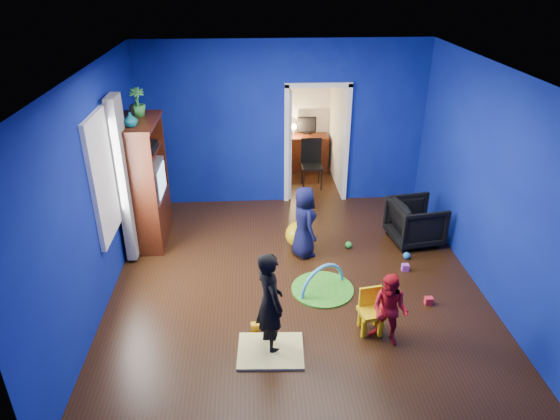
{
  "coord_description": "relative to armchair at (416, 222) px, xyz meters",
  "views": [
    {
      "loc": [
        -0.56,
        -5.68,
        4.03
      ],
      "look_at": [
        -0.2,
        0.4,
        0.97
      ],
      "focal_mm": 32.0,
      "sensor_mm": 36.0,
      "label": 1
    }
  ],
  "objects": [
    {
      "name": "floor",
      "position": [
        -1.99,
        -1.1,
        -0.35
      ],
      "size": [
        5.0,
        5.5,
        0.01
      ],
      "primitive_type": "cube",
      "color": "black",
      "rests_on": "ground"
    },
    {
      "name": "ceiling",
      "position": [
        -1.99,
        -1.1,
        2.55
      ],
      "size": [
        5.0,
        5.5,
        0.01
      ],
      "primitive_type": "cube",
      "color": "white",
      "rests_on": "wall_back"
    },
    {
      "name": "wall_back",
      "position": [
        -1.99,
        1.65,
        1.1
      ],
      "size": [
        5.0,
        0.02,
        2.9
      ],
      "primitive_type": "cube",
      "color": "navy",
      "rests_on": "floor"
    },
    {
      "name": "wall_front",
      "position": [
        -1.99,
        -3.85,
        1.1
      ],
      "size": [
        5.0,
        0.02,
        2.9
      ],
      "primitive_type": "cube",
      "color": "navy",
      "rests_on": "floor"
    },
    {
      "name": "wall_left",
      "position": [
        -4.49,
        -1.1,
        1.1
      ],
      "size": [
        0.02,
        5.5,
        2.9
      ],
      "primitive_type": "cube",
      "color": "navy",
      "rests_on": "floor"
    },
    {
      "name": "wall_right",
      "position": [
        0.51,
        -1.1,
        1.1
      ],
      "size": [
        0.02,
        5.5,
        2.9
      ],
      "primitive_type": "cube",
      "color": "navy",
      "rests_on": "floor"
    },
    {
      "name": "alcove",
      "position": [
        -1.39,
        2.53,
        0.9
      ],
      "size": [
        1.0,
        1.75,
        2.5
      ],
      "primitive_type": null,
      "color": "silver",
      "rests_on": "floor"
    },
    {
      "name": "armchair",
      "position": [
        0.0,
        0.0,
        0.0
      ],
      "size": [
        0.87,
        0.85,
        0.69
      ],
      "primitive_type": "imported",
      "rotation": [
        0.0,
        0.0,
        1.72
      ],
      "color": "black",
      "rests_on": "floor"
    },
    {
      "name": "child_black",
      "position": [
        -2.39,
        -2.3,
        0.28
      ],
      "size": [
        0.46,
        0.54,
        1.26
      ],
      "primitive_type": "imported",
      "rotation": [
        0.0,
        0.0,
        1.97
      ],
      "color": "black",
      "rests_on": "floor"
    },
    {
      "name": "child_navy",
      "position": [
        -1.8,
        -0.3,
        0.21
      ],
      "size": [
        0.5,
        0.62,
        1.11
      ],
      "primitive_type": "imported",
      "rotation": [
        0.0,
        0.0,
        1.87
      ],
      "color": "#10133C",
      "rests_on": "floor"
    },
    {
      "name": "toddler_red",
      "position": [
        -1.03,
        -2.3,
        0.11
      ],
      "size": [
        0.56,
        0.54,
        0.91
      ],
      "primitive_type": "imported",
      "rotation": [
        0.0,
        0.0,
        -0.63
      ],
      "color": "red",
      "rests_on": "floor"
    },
    {
      "name": "vase",
      "position": [
        -4.21,
        0.03,
        1.71
      ],
      "size": [
        0.23,
        0.23,
        0.2
      ],
      "primitive_type": "imported",
      "rotation": [
        0.0,
        0.0,
        -0.24
      ],
      "color": "#0D666C",
      "rests_on": "tv_armoire"
    },
    {
      "name": "potted_plant",
      "position": [
        -4.21,
        0.55,
        1.82
      ],
      "size": [
        0.29,
        0.29,
        0.42
      ],
      "primitive_type": "imported",
      "rotation": [
        0.0,
        0.0,
        0.29
      ],
      "color": "#328A3A",
      "rests_on": "tv_armoire"
    },
    {
      "name": "tv_armoire",
      "position": [
        -4.21,
        0.33,
        0.63
      ],
      "size": [
        0.58,
        1.14,
        1.96
      ],
      "primitive_type": "cube",
      "color": "#3A1609",
      "rests_on": "floor"
    },
    {
      "name": "crt_tv",
      "position": [
        -4.17,
        0.33,
        0.67
      ],
      "size": [
        0.46,
        0.7,
        0.54
      ],
      "primitive_type": "cube",
      "color": "silver",
      "rests_on": "tv_armoire"
    },
    {
      "name": "yellow_blanket",
      "position": [
        -2.39,
        -2.4,
        -0.33
      ],
      "size": [
        0.78,
        0.64,
        0.03
      ],
      "primitive_type": "cube",
      "rotation": [
        0.0,
        0.0,
        -0.05
      ],
      "color": "#F2E07A",
      "rests_on": "floor"
    },
    {
      "name": "hopper_ball",
      "position": [
        -1.85,
        -0.05,
        -0.14
      ],
      "size": [
        0.41,
        0.41,
        0.41
      ],
      "primitive_type": "sphere",
      "color": "yellow",
      "rests_on": "floor"
    },
    {
      "name": "kid_chair",
      "position": [
        -1.18,
        -2.1,
        -0.1
      ],
      "size": [
        0.32,
        0.32,
        0.5
      ],
      "primitive_type": "cube",
      "rotation": [
        0.0,
        0.0,
        0.17
      ],
      "color": "yellow",
      "rests_on": "floor"
    },
    {
      "name": "play_mat",
      "position": [
        -1.64,
        -1.23,
        -0.34
      ],
      "size": [
        0.85,
        0.85,
        0.02
      ],
      "primitive_type": "cylinder",
      "color": "green",
      "rests_on": "floor"
    },
    {
      "name": "toy_arch",
      "position": [
        -1.64,
        -1.23,
        -0.33
      ],
      "size": [
        0.67,
        0.46,
        0.76
      ],
      "primitive_type": "torus",
      "rotation": [
        1.57,
        0.0,
        0.58
      ],
      "color": "#3F8CD8",
      "rests_on": "floor"
    },
    {
      "name": "window_left",
      "position": [
        -4.47,
        -0.75,
        1.2
      ],
      "size": [
        0.03,
        0.95,
        1.55
      ],
      "primitive_type": "cube",
      "color": "white",
      "rests_on": "wall_left"
    },
    {
      "name": "curtain",
      "position": [
        -4.36,
        -0.2,
        0.9
      ],
      "size": [
        0.14,
        0.42,
        2.4
      ],
      "primitive_type": "cube",
      "color": "slate",
      "rests_on": "floor"
    },
    {
      "name": "doorway",
      "position": [
        -1.39,
        1.65,
        0.7
      ],
      "size": [
        1.16,
        0.1,
        2.1
      ],
      "primitive_type": "cube",
      "color": "white",
      "rests_on": "floor"
    },
    {
      "name": "study_desk",
      "position": [
        -1.39,
        3.16,
        0.03
      ],
      "size": [
        0.88,
        0.44,
        0.75
      ],
      "primitive_type": "cube",
      "color": "#3D140A",
      "rests_on": "floor"
    },
    {
      "name": "desk_monitor",
      "position": [
        -1.39,
        3.28,
        0.6
      ],
      "size": [
        0.4,
        0.05,
        0.32
      ],
      "primitive_type": "cube",
      "color": "black",
      "rests_on": "study_desk"
    },
    {
      "name": "desk_lamp",
      "position": [
        -1.67,
        3.22,
        0.58
      ],
      "size": [
        0.14,
        0.14,
        0.14
      ],
      "primitive_type": "sphere",
      "color": "#FFD88C",
      "rests_on": "study_desk"
    },
    {
      "name": "folding_chair",
      "position": [
        -1.39,
        2.2,
        0.11
      ],
      "size": [
        0.4,
        0.4,
        0.92
      ],
      "primitive_type": "cube",
      "color": "black",
      "rests_on": "floor"
    },
    {
      "name": "book_shelf",
      "position": [
        -1.39,
        3.27,
        1.67
      ],
      "size": [
        0.88,
        0.24,
        0.04
      ],
      "primitive_type": "cube",
      "color": "white",
      "rests_on": "study_desk"
    },
    {
      "name": "toy_0",
      "position": [
        -0.29,
        -1.63,
        -0.3
      ],
      "size": [
        0.1,
        0.08,
        0.1
      ],
      "primitive_type": "cube",
      "color": "#F42836",
      "rests_on": "floor"
    },
    {
      "name": "toy_1",
      "position": [
        -0.26,
        -0.52,
        -0.29
      ],
      "size": [
        0.11,
        0.11,
        0.11
      ],
      "primitive_type": "sphere",
      "color": "blue",
      "rests_on": "floor"
    },
    {
      "name": "toy_2",
      "position": [
        -2.57,
        -2.01,
        -0.3
      ],
      "size": [
        0.1,
        0.08,
        0.1
      ],
      "primitive_type": "cube",
      "color": "#F69E0C",
      "rests_on": "floor"
    },
    {
      "name": "toy_3",
      "position": [
        -1.08,
        -0.15,
        -0.29
      ],
      "size": [
        0.11,
        0.11,
        0.11
      ],
      "primitive_type": "sphere",
      "color": "green",
      "rests_on": "floor"
    },
    {
      "name": "toy_4",
      "position": [
        -0.38,
        -0.83,
        -0.3
      ],
      "size": [
        0.1,
        0.08,
        0.1
      ],
      "primitive_type": "cube",
      "color": "#C149C4",
      "rests_on": "floor"
    }
  ]
}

